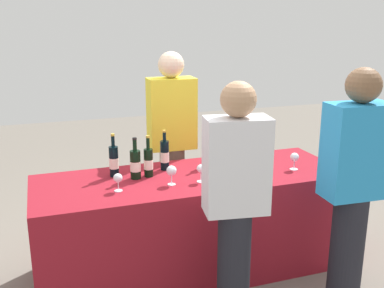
% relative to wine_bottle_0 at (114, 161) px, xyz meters
% --- Properties ---
extents(ground_plane, '(12.00, 12.00, 0.00)m').
position_rel_wine_bottle_0_xyz_m(ground_plane, '(0.57, -0.18, -0.92)').
color(ground_plane, slate).
extents(tasting_table, '(2.39, 0.82, 0.80)m').
position_rel_wine_bottle_0_xyz_m(tasting_table, '(0.57, -0.18, -0.52)').
color(tasting_table, maroon).
rests_on(tasting_table, ground_plane).
extents(wine_bottle_0, '(0.07, 0.07, 0.33)m').
position_rel_wine_bottle_0_xyz_m(wine_bottle_0, '(0.00, 0.00, 0.00)').
color(wine_bottle_0, black).
rests_on(wine_bottle_0, tasting_table).
extents(wine_bottle_1, '(0.08, 0.08, 0.32)m').
position_rel_wine_bottle_0_xyz_m(wine_bottle_1, '(0.14, -0.10, -0.01)').
color(wine_bottle_1, black).
rests_on(wine_bottle_1, tasting_table).
extents(wine_bottle_2, '(0.07, 0.07, 0.32)m').
position_rel_wine_bottle_0_xyz_m(wine_bottle_2, '(0.25, -0.09, -0.01)').
color(wine_bottle_2, black).
rests_on(wine_bottle_2, tasting_table).
extents(wine_bottle_3, '(0.07, 0.07, 0.32)m').
position_rel_wine_bottle_0_xyz_m(wine_bottle_3, '(0.41, 0.03, -0.00)').
color(wine_bottle_3, black).
rests_on(wine_bottle_3, tasting_table).
extents(wine_bottle_4, '(0.07, 0.07, 0.32)m').
position_rel_wine_bottle_0_xyz_m(wine_bottle_4, '(0.77, -0.01, -0.01)').
color(wine_bottle_4, black).
rests_on(wine_bottle_4, tasting_table).
extents(wine_bottle_5, '(0.08, 0.08, 0.31)m').
position_rel_wine_bottle_0_xyz_m(wine_bottle_5, '(0.97, 0.01, -0.01)').
color(wine_bottle_5, black).
rests_on(wine_bottle_5, tasting_table).
extents(wine_glass_0, '(0.06, 0.06, 0.13)m').
position_rel_wine_bottle_0_xyz_m(wine_glass_0, '(-0.03, -0.32, -0.03)').
color(wine_glass_0, silver).
rests_on(wine_glass_0, tasting_table).
extents(wine_glass_1, '(0.08, 0.08, 0.14)m').
position_rel_wine_bottle_0_xyz_m(wine_glass_1, '(0.36, -0.32, -0.02)').
color(wine_glass_1, silver).
rests_on(wine_glass_1, tasting_table).
extents(wine_glass_2, '(0.06, 0.06, 0.14)m').
position_rel_wine_bottle_0_xyz_m(wine_glass_2, '(0.58, -0.33, -0.02)').
color(wine_glass_2, silver).
rests_on(wine_glass_2, tasting_table).
extents(wine_glass_3, '(0.06, 0.06, 0.14)m').
position_rel_wine_bottle_0_xyz_m(wine_glass_3, '(1.00, -0.33, -0.02)').
color(wine_glass_3, silver).
rests_on(wine_glass_3, tasting_table).
extents(wine_glass_4, '(0.07, 0.07, 0.14)m').
position_rel_wine_bottle_0_xyz_m(wine_glass_4, '(1.38, -0.31, -0.02)').
color(wine_glass_4, silver).
rests_on(wine_glass_4, tasting_table).
extents(server_pouring, '(0.42, 0.24, 1.69)m').
position_rel_wine_bottle_0_xyz_m(server_pouring, '(0.60, 0.48, -0.00)').
color(server_pouring, brown).
rests_on(server_pouring, ground_plane).
extents(guest_0, '(0.42, 0.27, 1.61)m').
position_rel_wine_bottle_0_xyz_m(guest_0, '(0.60, -0.90, -0.04)').
color(guest_0, black).
rests_on(guest_0, ground_plane).
extents(guest_1, '(0.43, 0.25, 1.67)m').
position_rel_wine_bottle_0_xyz_m(guest_1, '(1.41, -0.99, -0.01)').
color(guest_1, black).
rests_on(guest_1, ground_plane).
extents(menu_board, '(0.53, 0.11, 0.79)m').
position_rel_wine_bottle_0_xyz_m(menu_board, '(1.53, 0.73, -0.52)').
color(menu_board, white).
rests_on(menu_board, ground_plane).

